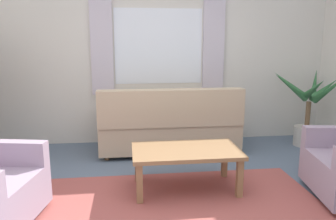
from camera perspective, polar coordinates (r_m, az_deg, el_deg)
The scene contains 7 objects.
ground_plane at distance 3.25m, azimuth 2.34°, elevation -16.32°, with size 6.24×6.24×0.00m, color slate.
wall_back at distance 5.12m, azimuth -1.68°, elevation 9.13°, with size 5.32×0.12×2.60m, color silver.
window_with_curtains at distance 5.03m, azimuth -1.60°, elevation 10.79°, with size 1.98×0.07×1.40m.
area_rug at distance 3.24m, azimuth 2.34°, elevation -16.23°, with size 2.69×1.62×0.01m, color #9E4C47.
couch at distance 4.63m, azimuth 0.20°, elevation -2.81°, with size 1.90×0.82×0.92m.
coffee_table at distance 3.46m, azimuth 3.09°, elevation -7.59°, with size 1.10×0.64×0.44m.
potted_plant at distance 5.28m, azimuth 22.83°, elevation -0.15°, with size 1.13×1.20×1.17m.
Camera 1 is at (-0.48, -2.83, 1.52)m, focal length 35.65 mm.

